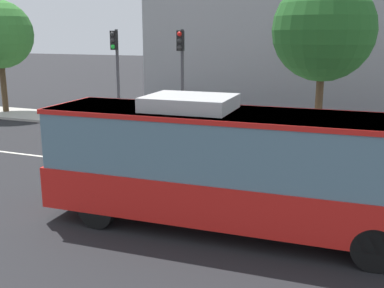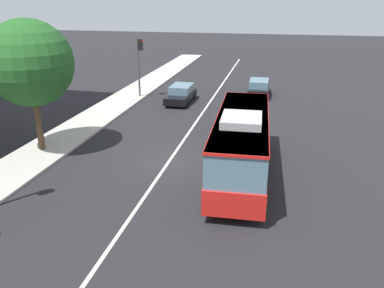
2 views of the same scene
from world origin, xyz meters
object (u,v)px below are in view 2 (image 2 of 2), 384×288
Objects in this scene: transit_bus at (242,141)px; sedan_black at (181,94)px; traffic_light_near_corner at (140,57)px; sedan_black_ahead at (259,88)px; street_tree_kerbside_centre at (30,63)px.

transit_bus is 2.23× the size of sedan_black.
traffic_light_near_corner reaches higher than sedan_black.
street_tree_kerbside_centre is at bearing 144.02° from sedan_black_ahead.
street_tree_kerbside_centre is at bearing -97.51° from traffic_light_near_corner.
sedan_black is at bearing 120.94° from sedan_black_ahead.
sedan_black is 1.00× the size of sedan_black_ahead.
sedan_black_ahead is (17.34, 0.05, -1.09)m from transit_bus.
street_tree_kerbside_centre is (-13.52, 1.40, 1.57)m from traffic_light_near_corner.
traffic_light_near_corner is (0.86, 3.90, 2.84)m from sedan_black.
transit_bus is at bearing 26.61° from sedan_black.
street_tree_kerbside_centre is at bearing 84.09° from transit_bus.
traffic_light_near_corner is 0.69× the size of street_tree_kerbside_centre.
street_tree_kerbside_centre reaches higher than sedan_black.
traffic_light_near_corner is at bearing 33.61° from transit_bus.
transit_bus reaches higher than sedan_black.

